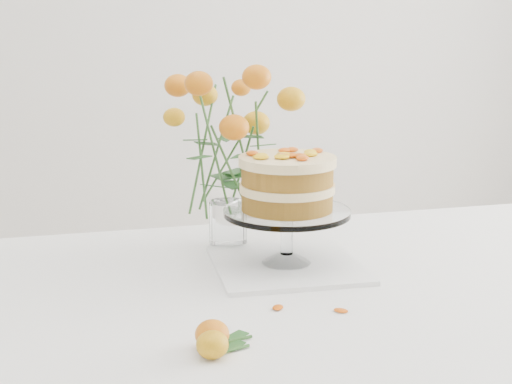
# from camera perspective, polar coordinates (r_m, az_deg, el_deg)

# --- Properties ---
(table) EXTENTS (1.43, 0.93, 0.76)m
(table) POSITION_cam_1_polar(r_m,az_deg,el_deg) (1.39, 5.39, -10.41)
(table) COLOR tan
(table) RESTS_ON ground
(napkin) EXTENTS (0.30, 0.30, 0.01)m
(napkin) POSITION_cam_1_polar(r_m,az_deg,el_deg) (1.45, 2.45, -5.82)
(napkin) COLOR white
(napkin) RESTS_ON table
(cake_stand) EXTENTS (0.25, 0.25, 0.23)m
(cake_stand) POSITION_cam_1_polar(r_m,az_deg,el_deg) (1.40, 2.51, 0.25)
(cake_stand) COLOR white
(cake_stand) RESTS_ON napkin
(rose_vase) EXTENTS (0.32, 0.32, 0.41)m
(rose_vase) POSITION_cam_1_polar(r_m,az_deg,el_deg) (1.52, -2.32, 4.32)
(rose_vase) COLOR white
(rose_vase) RESTS_ON table
(loose_rose_near) EXTENTS (0.08, 0.05, 0.04)m
(loose_rose_near) POSITION_cam_1_polar(r_m,az_deg,el_deg) (1.06, -3.49, -12.11)
(loose_rose_near) COLOR orange
(loose_rose_near) RESTS_ON table
(loose_rose_far) EXTENTS (0.09, 0.05, 0.04)m
(loose_rose_far) POSITION_cam_1_polar(r_m,az_deg,el_deg) (1.09, -3.51, -11.31)
(loose_rose_far) COLOR orange
(loose_rose_far) RESTS_ON table
(stray_petal_a) EXTENTS (0.03, 0.02, 0.00)m
(stray_petal_a) POSITION_cam_1_polar(r_m,az_deg,el_deg) (1.24, 1.76, -9.23)
(stray_petal_a) COLOR yellow
(stray_petal_a) RESTS_ON table
(stray_petal_b) EXTENTS (0.03, 0.02, 0.00)m
(stray_petal_b) POSITION_cam_1_polar(r_m,az_deg,el_deg) (1.23, 6.81, -9.41)
(stray_petal_b) COLOR yellow
(stray_petal_b) RESTS_ON table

